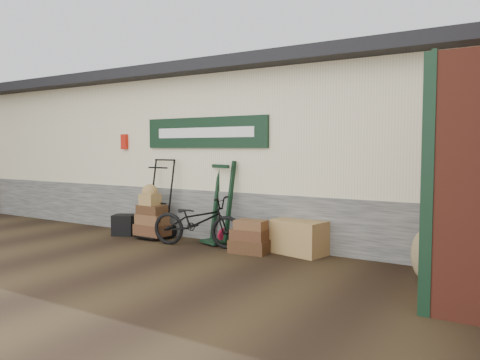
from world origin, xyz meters
name	(u,v)px	position (x,y,z in m)	size (l,w,h in m)	color
ground	(185,252)	(0.00, 0.00, 0.00)	(80.00, 80.00, 0.00)	black
station_building	(266,151)	(-0.01, 2.74, 1.61)	(14.40, 4.10, 3.20)	#4C4C47
porter_trolley	(158,198)	(-1.17, 0.69, 0.75)	(0.75, 0.56, 1.50)	black
green_barrow	(221,202)	(0.12, 0.85, 0.72)	(0.52, 0.44, 1.45)	black
suitcase_stack	(249,236)	(0.93, 0.48, 0.27)	(0.61, 0.38, 0.54)	#3C1E13
wicker_hamper	(300,237)	(1.64, 0.85, 0.27)	(0.82, 0.54, 0.54)	olive
black_trunk	(124,225)	(-1.90, 0.52, 0.20)	(0.39, 0.34, 0.39)	black
bicycle	(197,219)	(-0.06, 0.42, 0.48)	(1.65, 0.57, 0.96)	black
burlap_sack_left	(429,254)	(3.67, 0.26, 0.35)	(0.43, 0.36, 0.70)	olive
burlap_sack_right	(439,257)	(3.85, -0.16, 0.43)	(0.53, 0.45, 0.85)	olive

